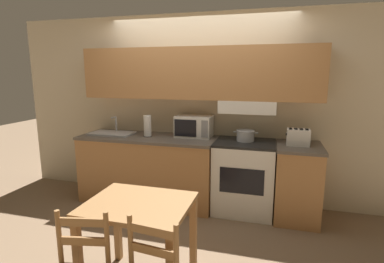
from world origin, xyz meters
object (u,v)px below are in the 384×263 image
Objects in this scene: toaster at (298,137)px; paper_towel_roll at (148,126)px; microwave at (194,126)px; cooking_pot at (245,135)px; dining_table at (139,218)px; stove_range at (244,177)px; sink_basin at (112,133)px.

toaster is 0.95× the size of paper_towel_roll.
cooking_pot is at bearing -6.29° from microwave.
paper_towel_roll is at bearing -166.33° from microwave.
cooking_pot is 0.63m from toaster.
paper_towel_roll reaches higher than dining_table.
dining_table is at bearing -112.17° from stove_range.
sink_basin is 0.72× the size of dining_table.
cooking_pot is 1.31m from paper_towel_roll.
sink_basin is at bearing -177.89° from cooking_pot.
microwave is (-0.69, 0.08, 0.07)m from cooking_pot.
sink_basin is at bearing -172.89° from microwave.
paper_towel_roll is at bearing -0.41° from sink_basin.
sink_basin is 0.56m from paper_towel_roll.
dining_table is at bearing -111.47° from cooking_pot.
microwave reaches higher than stove_range.
microwave reaches higher than sink_basin.
cooking_pot is 0.38× the size of dining_table.
toaster is at bearing -6.75° from cooking_pot.
toaster is (0.62, -0.03, 0.56)m from stove_range.
stove_range is at bearing -84.66° from cooking_pot.
paper_towel_roll is at bearing -178.96° from stove_range.
microwave is 1.75× the size of toaster.
stove_range is at bearing 177.65° from toaster.
sink_basin is (-2.48, 0.01, -0.08)m from toaster.
toaster is at bearing -0.13° from sink_basin.
paper_towel_roll is (-1.30, -0.07, 0.07)m from cooking_pot.
cooking_pot reaches higher than dining_table.
paper_towel_roll reaches higher than sink_basin.
stove_range is at bearing 67.83° from dining_table.
microwave is 1.84m from dining_table.
microwave is 1.67× the size of paper_towel_roll.
stove_range is at bearing 1.04° from paper_towel_roll.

